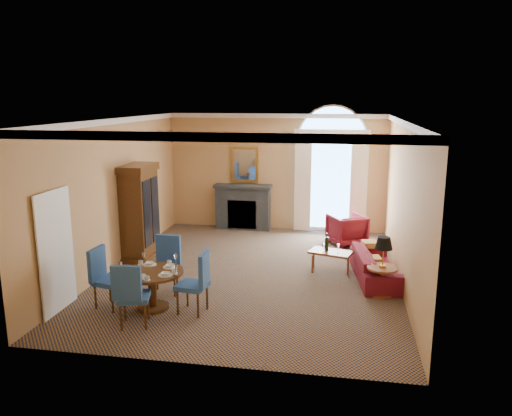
% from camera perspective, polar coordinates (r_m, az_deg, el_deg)
% --- Properties ---
extents(ground, '(7.50, 7.50, 0.00)m').
position_cam_1_polar(ground, '(10.62, -0.47, -7.45)').
color(ground, '#141E3F').
rests_on(ground, ground).
extents(room_envelope, '(6.04, 7.52, 3.45)m').
position_cam_1_polar(room_envelope, '(10.70, 0.02, 6.54)').
color(room_envelope, tan).
rests_on(room_envelope, ground).
extents(armoire, '(0.62, 1.10, 2.16)m').
position_cam_1_polar(armoire, '(11.67, -13.15, -0.60)').
color(armoire, '#3C220D').
rests_on(armoire, ground).
extents(dining_table, '(1.10, 1.10, 0.89)m').
position_cam_1_polar(dining_table, '(8.93, -11.80, -8.08)').
color(dining_table, '#3C220D').
rests_on(dining_table, ground).
extents(dining_chair_north, '(0.57, 0.57, 1.09)m').
position_cam_1_polar(dining_chair_north, '(9.62, -10.16, -5.90)').
color(dining_chair_north, '#234A8A').
rests_on(dining_chair_north, ground).
extents(dining_chair_south, '(0.59, 0.59, 1.09)m').
position_cam_1_polar(dining_chair_south, '(8.25, -14.15, -9.26)').
color(dining_chair_south, '#234A8A').
rests_on(dining_chair_south, ground).
extents(dining_chair_east, '(0.55, 0.55, 1.09)m').
position_cam_1_polar(dining_chair_east, '(8.61, -6.66, -8.01)').
color(dining_chair_east, '#234A8A').
rests_on(dining_chair_east, ground).
extents(dining_chair_west, '(0.59, 0.59, 1.09)m').
position_cam_1_polar(dining_chair_west, '(9.18, -16.98, -7.18)').
color(dining_chair_west, '#234A8A').
rests_on(dining_chair_west, ground).
extents(sofa, '(1.03, 2.08, 0.58)m').
position_cam_1_polar(sofa, '(10.47, 13.56, -6.41)').
color(sofa, maroon).
rests_on(sofa, ground).
extents(armchair, '(1.11, 1.12, 0.76)m').
position_cam_1_polar(armchair, '(12.75, 10.33, -2.44)').
color(armchair, maroon).
rests_on(armchair, ground).
extents(coffee_table, '(0.97, 0.71, 0.83)m').
position_cam_1_polar(coffee_table, '(10.72, 8.49, -5.01)').
color(coffee_table, brown).
rests_on(coffee_table, ground).
extents(side_table, '(0.56, 0.56, 1.12)m').
position_cam_1_polar(side_table, '(9.52, 14.30, -5.74)').
color(side_table, brown).
rests_on(side_table, ground).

